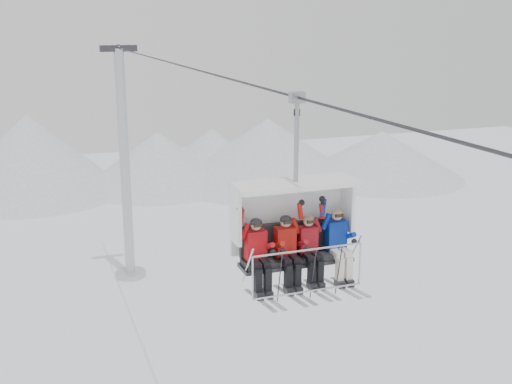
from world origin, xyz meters
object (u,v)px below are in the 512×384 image
object	(u,v)px
lift_tower_right	(126,182)
chairlift_carrier	(293,220)
skier_far_right	(338,242)
skier_center_left	(287,249)
skier_far_left	(257,252)
skier_center_right	(310,247)

from	to	relation	value
lift_tower_right	chairlift_carrier	distance (m)	24.76
lift_tower_right	skier_far_right	bearing A→B (deg)	-87.86
skier_center_left	skier_far_right	world-z (taller)	skier_far_right
skier_center_left	skier_far_right	size ratio (longest dim) A/B	0.99
lift_tower_right	skier_far_right	xyz separation A→B (m)	(0.92, -24.57, 4.45)
lift_tower_right	skier_far_right	distance (m)	24.99
chairlift_carrier	skier_far_left	world-z (taller)	chairlift_carrier
lift_tower_right	skier_center_right	size ratio (longest dim) A/B	7.99
chairlift_carrier	skier_far_left	distance (m)	1.07
skier_far_left	skier_far_right	world-z (taller)	skier_far_right
chairlift_carrier	skier_center_left	world-z (taller)	chairlift_carrier
lift_tower_right	skier_far_left	xyz separation A→B (m)	(-0.90, -24.57, 4.44)
chairlift_carrier	skier_center_left	distance (m)	0.64
skier_far_right	skier_center_right	bearing A→B (deg)	-179.16
skier_center_right	lift_tower_right	bearing A→B (deg)	90.61
skier_far_left	skier_center_left	distance (m)	0.65
lift_tower_right	skier_far_left	world-z (taller)	lift_tower_right
lift_tower_right	skier_center_right	distance (m)	24.97
chairlift_carrier	skier_far_left	bearing A→B (deg)	-161.03
lift_tower_right	skier_center_left	size ratio (longest dim) A/B	7.99
lift_tower_right	skier_center_right	xyz separation A→B (m)	(0.26, -24.58, 4.42)
skier_center_left	skier_center_right	distance (m)	0.51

